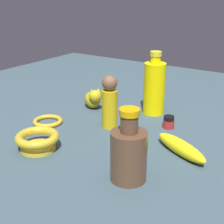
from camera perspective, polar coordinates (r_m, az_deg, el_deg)
name	(u,v)px	position (r m, az deg, el deg)	size (l,w,h in m)	color
ground	(112,133)	(1.06, 0.00, -3.70)	(2.00, 2.00, 0.00)	#384C56
person_figure_adult	(110,102)	(1.08, -0.41, 1.74)	(0.06, 0.06, 0.18)	gold
banana	(181,147)	(0.94, 11.97, -6.09)	(0.19, 0.04, 0.04)	yellow
cat_figurine	(93,99)	(1.27, -3.37, 2.35)	(0.10, 0.11, 0.09)	#B3A21A
bangle	(48,121)	(1.16, -11.20, -1.58)	(0.10, 0.10, 0.01)	gold
nail_polish_jar	(169,122)	(1.11, 9.91, -1.76)	(0.04, 0.04, 0.04)	#AA2422
bowl	(37,140)	(0.97, -12.95, -4.74)	(0.13, 0.13, 0.05)	gold
bottle_short	(129,153)	(0.79, 2.94, -7.12)	(0.09, 0.09, 0.19)	brown
bottle_tall	(154,87)	(1.21, 7.43, 4.34)	(0.08, 0.08, 0.23)	yellow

